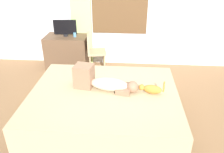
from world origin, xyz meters
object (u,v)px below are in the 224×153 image
(bed, at_px, (104,108))
(cup, at_px, (75,35))
(cat, at_px, (151,89))
(desk, at_px, (67,52))
(tv_monitor, at_px, (65,28))
(chair_by_desk, at_px, (93,50))
(person_lying, at_px, (103,82))

(bed, height_order, cup, cup)
(cat, relative_size, desk, 0.39)
(bed, distance_m, cup, 2.10)
(bed, bearing_deg, desk, 118.43)
(cup, bearing_deg, tv_monitor, 172.27)
(bed, relative_size, cat, 6.13)
(cat, distance_m, tv_monitor, 2.54)
(cat, bearing_deg, chair_by_desk, 122.53)
(desk, bearing_deg, cat, -47.86)
(person_lying, height_order, cup, person_lying)
(cat, height_order, tv_monitor, tv_monitor)
(cat, bearing_deg, tv_monitor, 132.14)
(bed, bearing_deg, chair_by_desk, 103.52)
(bed, height_order, chair_by_desk, chair_by_desk)
(bed, height_order, tv_monitor, tv_monitor)
(bed, distance_m, person_lying, 0.40)
(bed, bearing_deg, cat, 1.72)
(person_lying, bearing_deg, cat, -6.49)
(tv_monitor, distance_m, cup, 0.25)
(chair_by_desk, bearing_deg, tv_monitor, 164.06)
(person_lying, xyz_separation_m, cup, (-0.79, 1.76, 0.13))
(bed, xyz_separation_m, cat, (0.67, 0.02, 0.34))
(desk, xyz_separation_m, chair_by_desk, (0.61, -0.17, 0.14))
(bed, relative_size, tv_monitor, 4.51)
(chair_by_desk, bearing_deg, cup, 160.21)
(tv_monitor, bearing_deg, cup, -7.73)
(tv_monitor, height_order, chair_by_desk, tv_monitor)
(chair_by_desk, bearing_deg, desk, 164.06)
(bed, xyz_separation_m, person_lying, (-0.03, 0.10, 0.39))
(cat, bearing_deg, bed, -178.28)
(desk, height_order, chair_by_desk, chair_by_desk)
(bed, height_order, desk, desk)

